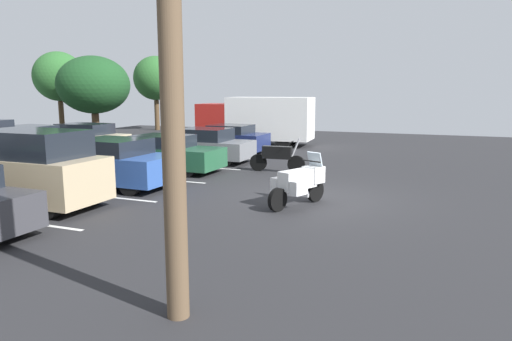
{
  "coord_description": "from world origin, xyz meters",
  "views": [
    {
      "loc": [
        -12.82,
        -3.24,
        3.03
      ],
      "look_at": [
        -0.78,
        1.61,
        0.8
      ],
      "focal_mm": 32.65,
      "sensor_mm": 36.0,
      "label": 1
    }
  ],
  "objects_px": {
    "car_tan": "(28,169)",
    "motorcycle_touring": "(300,182)",
    "car_green": "(161,154)",
    "utility_pole": "(170,41)",
    "motorcycle_second": "(277,157)",
    "car_navy": "(225,139)",
    "car_grey": "(203,146)",
    "box_truck": "(257,119)",
    "car_far_champagne": "(82,138)",
    "car_blue": "(108,163)",
    "car_far_black": "(28,144)"
  },
  "relations": [
    {
      "from": "motorcycle_touring",
      "to": "car_far_black",
      "type": "height_order",
      "value": "car_far_black"
    },
    {
      "from": "motorcycle_touring",
      "to": "car_green",
      "type": "bearing_deg",
      "value": 62.86
    },
    {
      "from": "car_navy",
      "to": "car_far_black",
      "type": "xyz_separation_m",
      "value": [
        -5.54,
        7.04,
        0.05
      ]
    },
    {
      "from": "motorcycle_touring",
      "to": "car_blue",
      "type": "relative_size",
      "value": 0.44
    },
    {
      "from": "motorcycle_second",
      "to": "car_green",
      "type": "xyz_separation_m",
      "value": [
        -1.4,
        4.22,
        0.09
      ]
    },
    {
      "from": "car_navy",
      "to": "utility_pole",
      "type": "bearing_deg",
      "value": -156.54
    },
    {
      "from": "motorcycle_second",
      "to": "car_blue",
      "type": "bearing_deg",
      "value": 137.62
    },
    {
      "from": "motorcycle_touring",
      "to": "car_blue",
      "type": "distance_m",
      "value": 6.42
    },
    {
      "from": "motorcycle_second",
      "to": "car_far_black",
      "type": "relative_size",
      "value": 0.47
    },
    {
      "from": "car_green",
      "to": "car_far_champagne",
      "type": "bearing_deg",
      "value": 64.82
    },
    {
      "from": "car_grey",
      "to": "car_far_champagne",
      "type": "height_order",
      "value": "car_grey"
    },
    {
      "from": "car_tan",
      "to": "car_blue",
      "type": "xyz_separation_m",
      "value": [
        2.94,
        -0.17,
        -0.25
      ]
    },
    {
      "from": "utility_pole",
      "to": "box_truck",
      "type": "bearing_deg",
      "value": 18.82
    },
    {
      "from": "motorcycle_second",
      "to": "car_navy",
      "type": "bearing_deg",
      "value": 44.25
    },
    {
      "from": "car_tan",
      "to": "car_grey",
      "type": "xyz_separation_m",
      "value": [
        8.73,
        -0.49,
        -0.3
      ]
    },
    {
      "from": "car_tan",
      "to": "motorcycle_touring",
      "type": "bearing_deg",
      "value": -67.45
    },
    {
      "from": "car_blue",
      "to": "box_truck",
      "type": "height_order",
      "value": "box_truck"
    },
    {
      "from": "utility_pole",
      "to": "motorcycle_touring",
      "type": "bearing_deg",
      "value": 2.2
    },
    {
      "from": "car_green",
      "to": "motorcycle_touring",
      "type": "bearing_deg",
      "value": -117.14
    },
    {
      "from": "motorcycle_second",
      "to": "car_green",
      "type": "distance_m",
      "value": 4.45
    },
    {
      "from": "car_far_black",
      "to": "box_truck",
      "type": "distance_m",
      "value": 11.72
    },
    {
      "from": "car_far_black",
      "to": "car_far_champagne",
      "type": "relative_size",
      "value": 0.96
    },
    {
      "from": "car_blue",
      "to": "box_truck",
      "type": "relative_size",
      "value": 0.69
    },
    {
      "from": "car_green",
      "to": "utility_pole",
      "type": "height_order",
      "value": "utility_pole"
    },
    {
      "from": "car_blue",
      "to": "utility_pole",
      "type": "xyz_separation_m",
      "value": [
        -6.76,
        -6.67,
        2.88
      ]
    },
    {
      "from": "car_grey",
      "to": "car_navy",
      "type": "distance_m",
      "value": 3.17
    },
    {
      "from": "box_truck",
      "to": "car_far_champagne",
      "type": "bearing_deg",
      "value": 132.77
    },
    {
      "from": "motorcycle_second",
      "to": "car_blue",
      "type": "distance_m",
      "value": 6.14
    },
    {
      "from": "car_green",
      "to": "car_navy",
      "type": "height_order",
      "value": "car_navy"
    },
    {
      "from": "motorcycle_touring",
      "to": "motorcycle_second",
      "type": "bearing_deg",
      "value": 25.71
    },
    {
      "from": "car_far_champagne",
      "to": "box_truck",
      "type": "distance_m",
      "value": 9.31
    },
    {
      "from": "car_far_champagne",
      "to": "utility_pole",
      "type": "bearing_deg",
      "value": -134.18
    },
    {
      "from": "utility_pole",
      "to": "car_grey",
      "type": "bearing_deg",
      "value": 26.85
    },
    {
      "from": "car_green",
      "to": "box_truck",
      "type": "distance_m",
      "value": 9.45
    },
    {
      "from": "car_green",
      "to": "car_tan",
      "type": "bearing_deg",
      "value": 179.18
    },
    {
      "from": "car_tan",
      "to": "car_navy",
      "type": "bearing_deg",
      "value": -0.16
    },
    {
      "from": "car_grey",
      "to": "car_navy",
      "type": "bearing_deg",
      "value": 8.24
    },
    {
      "from": "motorcycle_second",
      "to": "box_truck",
      "type": "bearing_deg",
      "value": 26.8
    },
    {
      "from": "motorcycle_second",
      "to": "car_far_black",
      "type": "bearing_deg",
      "value": 95.78
    },
    {
      "from": "car_tan",
      "to": "car_grey",
      "type": "distance_m",
      "value": 8.75
    },
    {
      "from": "car_blue",
      "to": "car_green",
      "type": "distance_m",
      "value": 3.14
    },
    {
      "from": "car_green",
      "to": "box_truck",
      "type": "xyz_separation_m",
      "value": [
        9.42,
        -0.18,
        0.78
      ]
    },
    {
      "from": "motorcycle_touring",
      "to": "car_grey",
      "type": "xyz_separation_m",
      "value": [
        5.99,
        6.1,
        0.05
      ]
    },
    {
      "from": "car_tan",
      "to": "car_far_black",
      "type": "height_order",
      "value": "car_tan"
    },
    {
      "from": "box_truck",
      "to": "utility_pole",
      "type": "height_order",
      "value": "utility_pole"
    },
    {
      "from": "motorcycle_second",
      "to": "car_far_champagne",
      "type": "xyz_separation_m",
      "value": [
        1.72,
        10.86,
        0.13
      ]
    },
    {
      "from": "car_green",
      "to": "utility_pole",
      "type": "xyz_separation_m",
      "value": [
        -9.9,
        -6.76,
        2.97
      ]
    },
    {
      "from": "car_blue",
      "to": "car_grey",
      "type": "bearing_deg",
      "value": -3.11
    },
    {
      "from": "motorcycle_touring",
      "to": "car_far_black",
      "type": "distance_m",
      "value": 14.06
    },
    {
      "from": "motorcycle_touring",
      "to": "car_far_black",
      "type": "relative_size",
      "value": 0.43
    }
  ]
}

